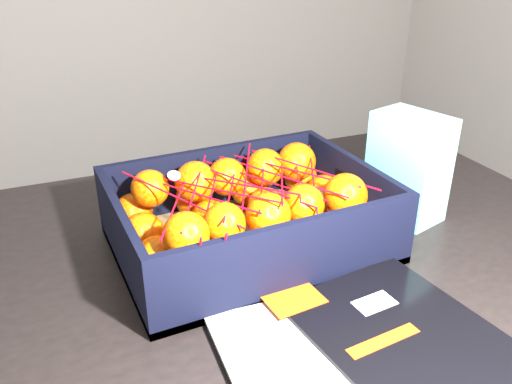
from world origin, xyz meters
name	(u,v)px	position (x,y,z in m)	size (l,w,h in m)	color
table	(250,302)	(-0.06, -0.01, 0.65)	(1.24, 0.86, 0.75)	black
magazine_stack	(361,360)	(-0.05, -0.29, 0.76)	(0.35, 0.32, 0.02)	silver
produce_crate	(248,226)	(-0.05, 0.01, 0.79)	(0.41, 0.30, 0.12)	brown
clementine_heap	(251,210)	(-0.05, 0.01, 0.81)	(0.39, 0.28, 0.12)	#FF5705
mesh_net	(246,186)	(-0.06, 0.00, 0.86)	(0.34, 0.27, 0.09)	red
retail_carton	(408,167)	(0.24, -0.02, 0.84)	(0.08, 0.12, 0.19)	silver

